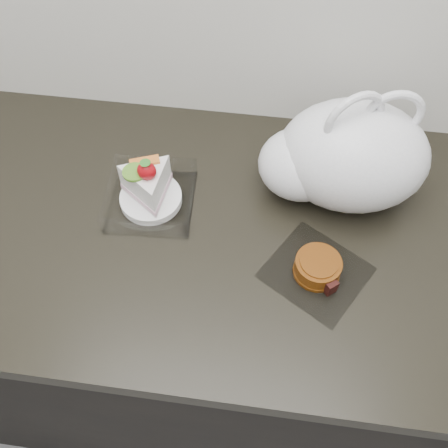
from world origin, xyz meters
The scene contains 4 objects.
counter centered at (0.00, 1.69, 0.45)m, with size 2.04×0.64×0.90m.
cake_tray centered at (-0.11, 1.73, 0.93)m, with size 0.17×0.17×0.13m.
mooncake_wrap centered at (0.21, 1.61, 0.92)m, with size 0.22×0.21×0.04m.
plastic_bag centered at (0.24, 1.80, 1.00)m, with size 0.35×0.29×0.25m.
Camera 1 is at (0.11, 1.16, 1.68)m, focal length 40.00 mm.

